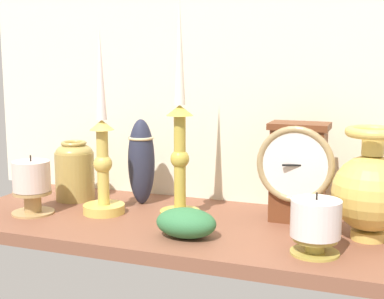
{
  "coord_description": "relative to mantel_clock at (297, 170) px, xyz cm",
  "views": [
    {
      "loc": [
        32.59,
        -93.93,
        30.61
      ],
      "look_at": [
        -2.96,
        0.0,
        14.0
      ],
      "focal_mm": 51.07,
      "sensor_mm": 36.0,
      "label": 1
    }
  ],
  "objects": [
    {
      "name": "ground_plane",
      "position": [
        -15.55,
        -7.33,
        -11.21
      ],
      "size": [
        100.0,
        36.0,
        2.4
      ],
      "primitive_type": "cube",
      "color": "brown"
    },
    {
      "name": "back_wall",
      "position": [
        -15.55,
        11.17,
        22.49
      ],
      "size": [
        120.0,
        2.0,
        65.0
      ],
      "primitive_type": "cube",
      "color": "silver",
      "rests_on": "ground_plane"
    },
    {
      "name": "mantel_clock",
      "position": [
        0.0,
        0.0,
        0.0
      ],
      "size": [
        14.41,
        8.65,
        18.91
      ],
      "color": "brown",
      "rests_on": "ground_plane"
    },
    {
      "name": "candlestick_tall_left",
      "position": [
        -21.26,
        -6.58,
        4.74
      ],
      "size": [
        7.86,
        7.86,
        42.78
      ],
      "color": "gold",
      "rests_on": "ground_plane"
    },
    {
      "name": "candlestick_tall_center",
      "position": [
        -37.23,
        -7.98,
        1.66
      ],
      "size": [
        8.37,
        8.37,
        36.92
      ],
      "color": "#D1B451",
      "rests_on": "ground_plane"
    },
    {
      "name": "brass_vase_bulbous",
      "position": [
        13.49,
        -6.07,
        -1.21
      ],
      "size": [
        13.11,
        13.11,
        19.46
      ],
      "color": "#D4B253",
      "rests_on": "ground_plane"
    },
    {
      "name": "brass_vase_jar",
      "position": [
        -48.68,
        -0.52,
        -3.25
      ],
      "size": [
        8.52,
        8.52,
        12.98
      ],
      "color": "#A78D48",
      "rests_on": "ground_plane"
    },
    {
      "name": "pillar_candle_front",
      "position": [
        -50.49,
        -13.22,
        -4.03
      ],
      "size": [
        8.44,
        8.44,
        11.88
      ],
      "color": "tan",
      "rests_on": "ground_plane"
    },
    {
      "name": "pillar_candle_near_clock",
      "position": [
        5.93,
        -16.62,
        -5.14
      ],
      "size": [
        7.97,
        7.97,
        10.04
      ],
      "color": "#AD9B43",
      "rests_on": "ground_plane"
    },
    {
      "name": "tall_ceramic_vase",
      "position": [
        -33.35,
        1.47,
        -0.73
      ],
      "size": [
        5.68,
        5.68,
        18.26
      ],
      "color": "#26293D",
      "rests_on": "ground_plane"
    },
    {
      "name": "ivy_sprig",
      "position": [
        -16.21,
        -16.27,
        -7.42
      ],
      "size": [
        10.82,
        7.58,
        5.18
      ],
      "color": "#316F3F",
      "rests_on": "ground_plane"
    }
  ]
}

